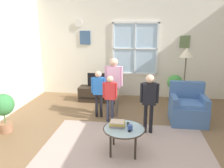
{
  "coord_description": "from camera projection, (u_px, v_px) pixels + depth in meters",
  "views": [
    {
      "loc": [
        0.27,
        -3.5,
        2.08
      ],
      "look_at": [
        -0.28,
        0.58,
        0.99
      ],
      "focal_mm": 34.68,
      "sensor_mm": 36.0,
      "label": 1
    }
  ],
  "objects": [
    {
      "name": "person_pink_shirt",
      "position": [
        114.0,
        80.0,
        4.99
      ],
      "size": [
        0.42,
        0.19,
        1.4
      ],
      "color": "#726656",
      "rests_on": "ground_plane"
    },
    {
      "name": "tv_stand",
      "position": [
        98.0,
        94.0,
        6.22
      ],
      "size": [
        1.07,
        0.46,
        0.41
      ],
      "color": "#2D2319",
      "rests_on": "ground_plane"
    },
    {
      "name": "remote_near_cup",
      "position": [
        130.0,
        130.0,
        3.53
      ],
      "size": [
        0.06,
        0.14,
        0.02
      ],
      "primitive_type": "cube",
      "rotation": [
        0.0,
        0.0,
        -0.17
      ],
      "color": "black",
      "rests_on": "coffee_table"
    },
    {
      "name": "armchair",
      "position": [
        188.0,
        108.0,
        4.82
      ],
      "size": [
        0.76,
        0.74,
        0.87
      ],
      "color": "#476B9E",
      "rests_on": "ground_plane"
    },
    {
      "name": "person_blue_shirt",
      "position": [
        99.0,
        89.0,
        4.98
      ],
      "size": [
        0.34,
        0.15,
        1.11
      ],
      "color": "black",
      "rests_on": "ground_plane"
    },
    {
      "name": "coffee_table",
      "position": [
        124.0,
        130.0,
        3.61
      ],
      "size": [
        0.71,
        0.71,
        0.44
      ],
      "color": "#99B2B7",
      "rests_on": "ground_plane"
    },
    {
      "name": "potted_plant_corner",
      "position": [
        3.0,
        108.0,
        4.28
      ],
      "size": [
        0.44,
        0.44,
        0.81
      ],
      "color": "#9E6B4C",
      "rests_on": "ground_plane"
    },
    {
      "name": "book_stack",
      "position": [
        117.0,
        124.0,
        3.66
      ],
      "size": [
        0.26,
        0.2,
        0.1
      ],
      "color": "#B5A1C4",
      "rests_on": "coffee_table"
    },
    {
      "name": "person_black_shirt",
      "position": [
        149.0,
        97.0,
        4.2
      ],
      "size": [
        0.36,
        0.16,
        1.2
      ],
      "color": "black",
      "rests_on": "ground_plane"
    },
    {
      "name": "potted_plant_by_window",
      "position": [
        175.0,
        85.0,
        5.97
      ],
      "size": [
        0.42,
        0.42,
        0.8
      ],
      "color": "silver",
      "rests_on": "ground_plane"
    },
    {
      "name": "television",
      "position": [
        98.0,
        80.0,
        6.11
      ],
      "size": [
        0.57,
        0.08,
        0.4
      ],
      "color": "#4C4C4C",
      "rests_on": "tv_stand"
    },
    {
      "name": "cup",
      "position": [
        130.0,
        128.0,
        3.53
      ],
      "size": [
        0.08,
        0.08,
        0.09
      ],
      "primitive_type": "cylinder",
      "color": "#334C8C",
      "rests_on": "coffee_table"
    },
    {
      "name": "ground_plane",
      "position": [
        123.0,
        146.0,
        3.92
      ],
      "size": [
        6.31,
        6.51,
        0.02
      ],
      "primitive_type": "cube",
      "color": "brown"
    },
    {
      "name": "area_rug",
      "position": [
        126.0,
        148.0,
        3.83
      ],
      "size": [
        2.95,
        1.98,
        0.01
      ],
      "primitive_type": "cube",
      "color": "tan",
      "rests_on": "ground_plane"
    },
    {
      "name": "back_wall",
      "position": [
        132.0,
        47.0,
        6.42
      ],
      "size": [
        5.71,
        0.17,
        2.99
      ],
      "color": "silver",
      "rests_on": "ground_plane"
    },
    {
      "name": "person_red_shirt",
      "position": [
        110.0,
        94.0,
        4.71
      ],
      "size": [
        0.32,
        0.15,
        1.06
      ],
      "color": "#333851",
      "rests_on": "ground_plane"
    },
    {
      "name": "remote_near_books",
      "position": [
        128.0,
        124.0,
        3.72
      ],
      "size": [
        0.06,
        0.14,
        0.02
      ],
      "primitive_type": "cube",
      "rotation": [
        0.0,
        0.0,
        0.15
      ],
      "color": "black",
      "rests_on": "coffee_table"
    },
    {
      "name": "floor_lamp",
      "position": [
        186.0,
        59.0,
        5.15
      ],
      "size": [
        0.32,
        0.32,
        1.6
      ],
      "color": "black",
      "rests_on": "ground_plane"
    }
  ]
}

